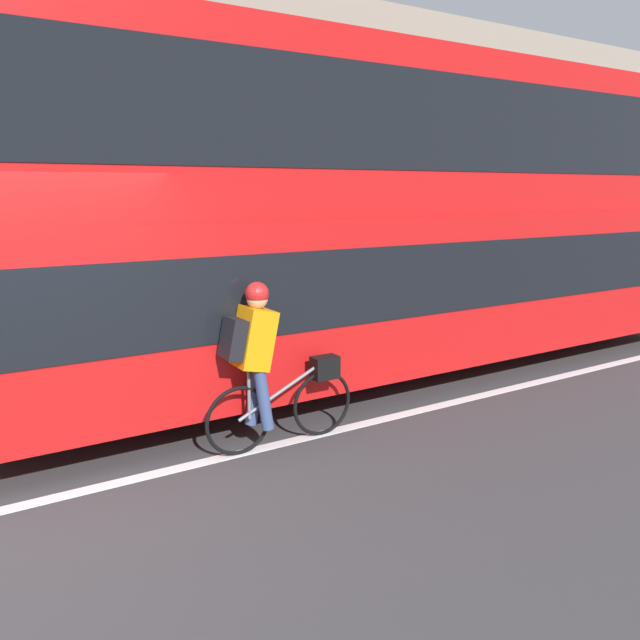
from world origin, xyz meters
name	(u,v)px	position (x,y,z in m)	size (l,w,h in m)	color
ground_plane	(36,504)	(0.00, 0.00, 0.00)	(80.00, 80.00, 0.00)	#38383A
road_center_line	(35,502)	(0.00, 0.03, 0.00)	(50.00, 0.14, 0.01)	silver
bus	(389,208)	(4.50, 1.44, 2.14)	(10.28, 2.50, 3.87)	black
cyclist_on_bike	(265,360)	(2.00, 0.02, 0.85)	(1.54, 0.32, 1.57)	black
trash_bin	(148,293)	(2.64, 5.77, 0.61)	(0.56, 0.56, 0.92)	#194C23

